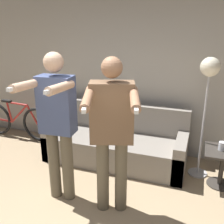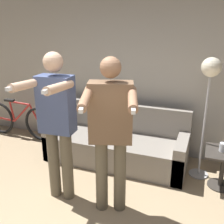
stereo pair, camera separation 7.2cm
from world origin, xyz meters
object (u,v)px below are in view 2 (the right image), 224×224
(side_table, at_px, (224,162))
(bicycle, at_px, (19,120))
(person_left, at_px, (56,119))
(couch, at_px, (117,144))
(person_right, at_px, (111,127))
(cup, at_px, (223,147))
(floor_lamp, at_px, (210,81))
(cat, at_px, (101,97))

(side_table, bearing_deg, bicycle, 174.01)
(person_left, relative_size, side_table, 3.54)
(couch, height_order, bicycle, couch)
(couch, bearing_deg, person_right, -73.53)
(person_left, height_order, bicycle, person_left)
(bicycle, bearing_deg, cup, -5.80)
(person_right, height_order, bicycle, person_right)
(couch, xyz_separation_m, floor_lamp, (1.27, 0.00, 1.11))
(person_left, height_order, person_right, person_left)
(couch, height_order, side_table, couch)
(cat, height_order, side_table, cat)
(couch, relative_size, person_left, 1.20)
(couch, bearing_deg, cat, 143.29)
(couch, distance_m, floor_lamp, 1.69)
(person_left, distance_m, bicycle, 2.29)
(floor_lamp, distance_m, side_table, 1.08)
(couch, distance_m, bicycle, 2.07)
(couch, height_order, floor_lamp, floor_lamp)
(person_left, xyz_separation_m, person_right, (0.67, 0.00, -0.00))
(cat, xyz_separation_m, cup, (1.92, -0.47, -0.37))
(cat, distance_m, bicycle, 1.77)
(person_left, relative_size, cup, 15.86)
(person_right, bearing_deg, couch, 88.53)
(bicycle, bearing_deg, person_right, -29.10)
(side_table, xyz_separation_m, bicycle, (-3.62, 0.38, -0.03))
(person_left, relative_size, bicycle, 1.15)
(person_left, bearing_deg, couch, 69.70)
(cup, bearing_deg, side_table, -25.63)
(couch, bearing_deg, person_left, -106.30)
(side_table, relative_size, bicycle, 0.32)
(person_right, relative_size, cat, 4.30)
(floor_lamp, relative_size, side_table, 3.31)
(floor_lamp, bearing_deg, bicycle, 176.72)
(person_right, bearing_deg, cup, 21.16)
(couch, bearing_deg, bicycle, 174.60)
(floor_lamp, bearing_deg, cat, 170.05)
(person_right, bearing_deg, floor_lamp, 32.86)
(bicycle, bearing_deg, cat, 3.51)
(couch, relative_size, cup, 19.07)
(cat, xyz_separation_m, bicycle, (-1.66, -0.10, -0.60))
(cat, distance_m, floor_lamp, 1.75)
(person_left, height_order, cup, person_left)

